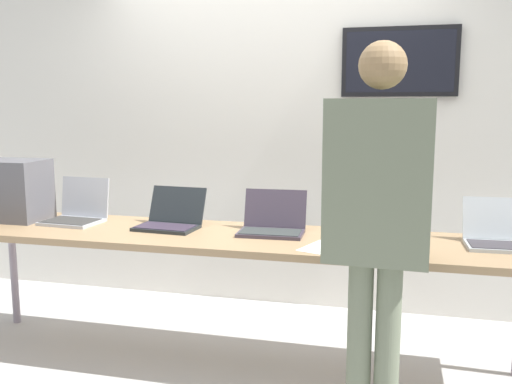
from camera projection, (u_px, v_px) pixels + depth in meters
ground at (228, 366)px, 3.38m from camera, size 8.00×8.00×0.04m
back_wall at (272, 125)px, 4.25m from camera, size 8.00×0.11×2.75m
workbench at (227, 242)px, 3.27m from camera, size 3.50×0.70×0.79m
equipment_box at (12, 190)px, 3.65m from camera, size 0.44×0.33×0.39m
laptop_station_0 at (77, 212)px, 3.59m from camera, size 0.37×0.33×0.28m
laptop_station_1 at (171, 219)px, 3.42m from camera, size 0.39×0.35×0.23m
laptop_station_2 at (273, 223)px, 3.28m from camera, size 0.38×0.32×0.24m
laptop_station_3 at (378, 229)px, 3.13m from camera, size 0.32×0.29×0.25m
laptop_station_4 at (500, 235)px, 2.98m from camera, size 0.36×0.33×0.24m
person at (378, 209)px, 2.41m from camera, size 0.46×0.61×1.80m
coffee_mug at (388, 246)px, 2.79m from camera, size 0.08×0.08×0.09m
paper_sheet at (327, 247)px, 2.95m from camera, size 0.30×0.35×0.00m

